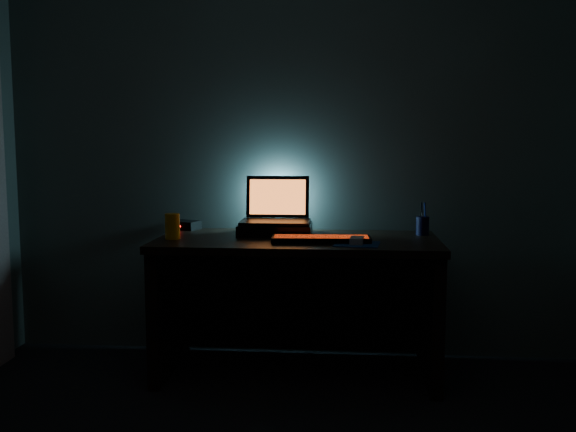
{
  "coord_description": "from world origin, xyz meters",
  "views": [
    {
      "loc": [
        0.25,
        -1.76,
        1.26
      ],
      "look_at": [
        -0.05,
        1.57,
        0.87
      ],
      "focal_mm": 40.0,
      "sensor_mm": 36.0,
      "label": 1
    }
  ],
  "objects_px": {
    "laptop": "(276,212)",
    "keyboard": "(321,239)",
    "mouse": "(357,240)",
    "router": "(186,225)",
    "juice_glass": "(172,226)",
    "pen_cup": "(423,226)"
  },
  "relations": [
    {
      "from": "laptop",
      "to": "keyboard",
      "type": "bearing_deg",
      "value": -49.99
    },
    {
      "from": "mouse",
      "to": "router",
      "type": "distance_m",
      "value": 1.1
    },
    {
      "from": "keyboard",
      "to": "mouse",
      "type": "bearing_deg",
      "value": -20.86
    },
    {
      "from": "juice_glass",
      "to": "pen_cup",
      "type": "bearing_deg",
      "value": 11.24
    },
    {
      "from": "juice_glass",
      "to": "mouse",
      "type": "bearing_deg",
      "value": -5.75
    },
    {
      "from": "mouse",
      "to": "pen_cup",
      "type": "bearing_deg",
      "value": 51.57
    },
    {
      "from": "keyboard",
      "to": "pen_cup",
      "type": "height_order",
      "value": "pen_cup"
    },
    {
      "from": "mouse",
      "to": "juice_glass",
      "type": "bearing_deg",
      "value": -178.91
    },
    {
      "from": "keyboard",
      "to": "pen_cup",
      "type": "xyz_separation_m",
      "value": [
        0.55,
        0.3,
        0.04
      ]
    },
    {
      "from": "juice_glass",
      "to": "router",
      "type": "relative_size",
      "value": 0.75
    },
    {
      "from": "pen_cup",
      "to": "juice_glass",
      "type": "height_order",
      "value": "juice_glass"
    },
    {
      "from": "keyboard",
      "to": "router",
      "type": "bearing_deg",
      "value": 150.48
    },
    {
      "from": "laptop",
      "to": "pen_cup",
      "type": "distance_m",
      "value": 0.82
    },
    {
      "from": "keyboard",
      "to": "pen_cup",
      "type": "bearing_deg",
      "value": 26.38
    },
    {
      "from": "laptop",
      "to": "router",
      "type": "relative_size",
      "value": 2.12
    },
    {
      "from": "mouse",
      "to": "pen_cup",
      "type": "relative_size",
      "value": 1.06
    },
    {
      "from": "keyboard",
      "to": "juice_glass",
      "type": "height_order",
      "value": "juice_glass"
    },
    {
      "from": "keyboard",
      "to": "router",
      "type": "distance_m",
      "value": 0.91
    },
    {
      "from": "juice_glass",
      "to": "router",
      "type": "distance_m",
      "value": 0.38
    },
    {
      "from": "keyboard",
      "to": "juice_glass",
      "type": "xyz_separation_m",
      "value": [
        -0.79,
        0.04,
        0.05
      ]
    },
    {
      "from": "router",
      "to": "pen_cup",
      "type": "bearing_deg",
      "value": 14.68
    },
    {
      "from": "keyboard",
      "to": "laptop",
      "type": "bearing_deg",
      "value": 128.03
    }
  ]
}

